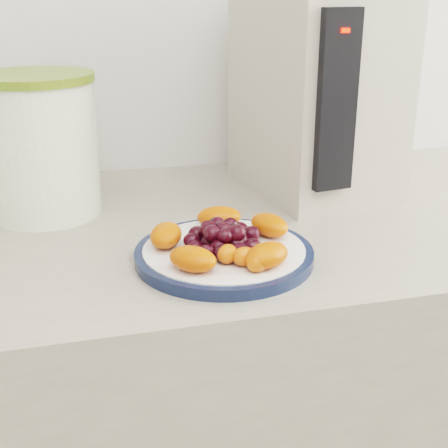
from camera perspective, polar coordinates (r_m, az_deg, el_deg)
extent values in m
cylinder|color=#131F3B|center=(0.80, 0.00, -2.84)|extent=(0.23, 0.23, 0.01)
cylinder|color=white|center=(0.80, 0.00, -2.77)|extent=(0.21, 0.21, 0.02)
cylinder|color=#4F7512|center=(0.98, -16.38, 6.54)|extent=(0.17, 0.17, 0.20)
cylinder|color=olive|center=(0.96, -17.04, 12.70)|extent=(0.18, 0.18, 0.01)
cube|color=#B7AE9F|center=(1.05, 8.36, 12.13)|extent=(0.23, 0.30, 0.34)
cube|color=black|center=(0.91, 10.21, 10.89)|extent=(0.06, 0.03, 0.25)
cube|color=#FF0C05|center=(0.89, 11.01, 16.99)|extent=(0.01, 0.01, 0.01)
ellipsoid|color=red|center=(0.83, 4.17, -0.09)|extent=(0.06, 0.07, 0.03)
ellipsoid|color=red|center=(0.86, -0.45, 0.65)|extent=(0.07, 0.05, 0.03)
ellipsoid|color=red|center=(0.80, -5.33, -1.02)|extent=(0.06, 0.07, 0.03)
ellipsoid|color=red|center=(0.73, -2.87, -3.21)|extent=(0.07, 0.07, 0.03)
ellipsoid|color=red|center=(0.74, 3.94, -2.87)|extent=(0.07, 0.06, 0.03)
ellipsoid|color=black|center=(0.79, 0.00, -1.59)|extent=(0.02, 0.02, 0.02)
ellipsoid|color=black|center=(0.80, 1.46, -1.45)|extent=(0.02, 0.02, 0.02)
ellipsoid|color=black|center=(0.81, 0.40, -1.00)|extent=(0.02, 0.02, 0.02)
ellipsoid|color=black|center=(0.81, -1.05, -1.11)|extent=(0.02, 0.02, 0.02)
ellipsoid|color=black|center=(0.79, -1.48, -1.74)|extent=(0.02, 0.02, 0.02)
ellipsoid|color=black|center=(0.77, -0.42, -2.06)|extent=(0.02, 0.02, 0.02)
ellipsoid|color=black|center=(0.78, 1.08, -1.93)|extent=(0.02, 0.02, 0.02)
ellipsoid|color=black|center=(0.81, 2.52, -0.93)|extent=(0.02, 0.02, 0.02)
ellipsoid|color=black|center=(0.82, 1.45, -0.55)|extent=(0.02, 0.02, 0.02)
ellipsoid|color=black|center=(0.83, 0.03, -0.42)|extent=(0.02, 0.02, 0.02)
ellipsoid|color=black|center=(0.82, -1.40, -0.55)|extent=(0.02, 0.02, 0.02)
ellipsoid|color=black|center=(0.81, -2.49, -0.93)|extent=(0.02, 0.02, 0.02)
ellipsoid|color=black|center=(0.79, -2.96, -1.53)|extent=(0.02, 0.02, 0.02)
ellipsoid|color=black|center=(0.77, -2.64, -2.18)|extent=(0.02, 0.02, 0.02)
ellipsoid|color=black|center=(0.76, -1.57, -2.61)|extent=(0.02, 0.02, 0.02)
ellipsoid|color=black|center=(0.75, -0.03, -2.68)|extent=(0.02, 0.02, 0.02)
ellipsoid|color=black|center=(0.76, 1.52, -2.55)|extent=(0.02, 0.02, 0.02)
ellipsoid|color=black|center=(0.77, 2.61, -2.10)|extent=(0.02, 0.02, 0.02)
ellipsoid|color=black|center=(0.79, 0.00, -0.53)|extent=(0.02, 0.02, 0.02)
ellipsoid|color=black|center=(0.80, 0.58, -0.07)|extent=(0.02, 0.02, 0.02)
ellipsoid|color=black|center=(0.80, -0.65, -0.06)|extent=(0.02, 0.02, 0.02)
ellipsoid|color=black|center=(0.79, -1.42, -0.42)|extent=(0.02, 0.02, 0.02)
ellipsoid|color=black|center=(0.77, -1.13, -0.88)|extent=(0.02, 0.02, 0.02)
ellipsoid|color=black|center=(0.77, 0.04, -1.10)|extent=(0.02, 0.02, 0.02)
ellipsoid|color=black|center=(0.77, 1.18, -0.84)|extent=(0.02, 0.02, 0.02)
ellipsoid|color=#EF5214|center=(0.74, 1.88, -2.98)|extent=(0.03, 0.03, 0.02)
ellipsoid|color=#EF5214|center=(0.75, 3.44, -2.64)|extent=(0.04, 0.04, 0.02)
ellipsoid|color=#EF5214|center=(0.73, 3.10, -3.49)|extent=(0.04, 0.04, 0.02)
ellipsoid|color=#EF5214|center=(0.75, 0.32, -2.74)|extent=(0.04, 0.04, 0.02)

